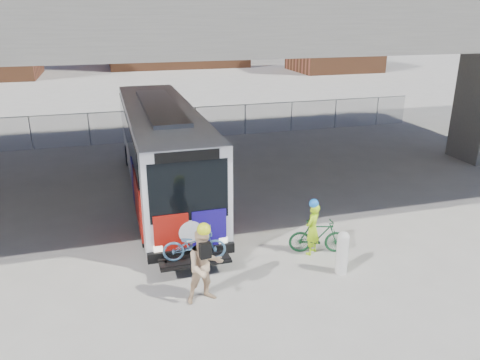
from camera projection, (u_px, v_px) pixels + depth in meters
name	position (u px, v px, depth m)	size (l,w,h in m)	color
ground	(234.00, 222.00, 16.58)	(160.00, 160.00, 0.00)	#9E9991
bus	(162.00, 144.00, 18.51)	(2.67, 12.98, 3.69)	silver
overpass	(206.00, 25.00, 17.96)	(40.00, 16.00, 7.95)	#605E59
chainlink_fence	(179.00, 115.00, 26.93)	(30.00, 0.06, 30.00)	gray
brick_buildings	(141.00, 25.00, 58.63)	(54.00, 22.00, 12.00)	brown
bollard	(342.00, 251.00, 13.16)	(0.34, 0.34, 1.29)	silver
cyclist_hivis	(313.00, 228.00, 14.19)	(0.71, 0.68, 1.80)	#B8F619
cyclist_tan	(205.00, 265.00, 11.77)	(1.06, 0.87, 2.19)	#D7B28A
bike_parked	(318.00, 236.00, 14.35)	(0.51, 1.80, 1.08)	#164726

